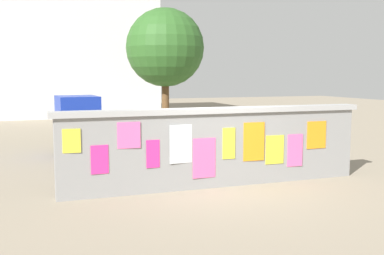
# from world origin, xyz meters

# --- Properties ---
(ground) EXTENTS (60.00, 60.00, 0.00)m
(ground) POSITION_xyz_m (0.00, 8.00, 0.00)
(ground) COLOR gray
(poster_wall) EXTENTS (7.23, 0.42, 1.78)m
(poster_wall) POSITION_xyz_m (-0.00, -0.00, 0.91)
(poster_wall) COLOR gray
(poster_wall) RESTS_ON ground
(auto_rickshaw_truck) EXTENTS (3.68, 1.70, 1.85)m
(auto_rickshaw_truck) POSITION_xyz_m (-1.49, 5.38, 0.90)
(auto_rickshaw_truck) COLOR black
(auto_rickshaw_truck) RESTS_ON ground
(motorcycle) EXTENTS (1.90, 0.56, 0.87)m
(motorcycle) POSITION_xyz_m (0.63, 2.02, 0.46)
(motorcycle) COLOR black
(motorcycle) RESTS_ON ground
(bicycle_near) EXTENTS (1.71, 0.44, 0.95)m
(bicycle_near) POSITION_xyz_m (2.75, 4.51, 0.36)
(bicycle_near) COLOR black
(bicycle_near) RESTS_ON ground
(bicycle_far) EXTENTS (1.67, 0.55, 0.95)m
(bicycle_far) POSITION_xyz_m (-2.29, 2.31, 0.36)
(bicycle_far) COLOR black
(bicycle_far) RESTS_ON ground
(person_walking) EXTENTS (0.48, 0.48, 1.62)m
(person_walking) POSITION_xyz_m (2.45, 1.24, 0.99)
(person_walking) COLOR #D83F72
(person_walking) RESTS_ON ground
(tree_roadside) EXTENTS (3.48, 3.48, 5.46)m
(tree_roadside) POSITION_xyz_m (1.95, 10.52, 3.70)
(tree_roadside) COLOR brown
(tree_roadside) RESTS_ON ground
(building_background) EXTENTS (11.00, 6.07, 8.36)m
(building_background) POSITION_xyz_m (-1.52, 20.58, 4.20)
(building_background) COLOR silver
(building_background) RESTS_ON ground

